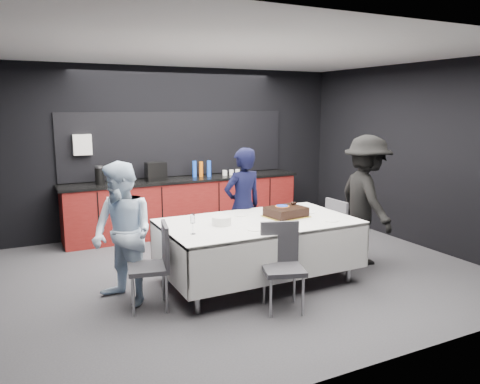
# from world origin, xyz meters

# --- Properties ---
(ground) EXTENTS (6.00, 6.00, 0.00)m
(ground) POSITION_xyz_m (0.00, 0.00, 0.00)
(ground) COLOR #3B3B40
(ground) RESTS_ON ground
(room_shell) EXTENTS (6.04, 5.04, 2.82)m
(room_shell) POSITION_xyz_m (0.00, 0.00, 1.86)
(room_shell) COLOR white
(room_shell) RESTS_ON ground
(kitchenette) EXTENTS (4.10, 0.64, 2.05)m
(kitchenette) POSITION_xyz_m (-0.02, 2.22, 0.54)
(kitchenette) COLOR #5D100E
(kitchenette) RESTS_ON ground
(party_table) EXTENTS (2.32, 1.32, 0.78)m
(party_table) POSITION_xyz_m (0.00, -0.40, 0.64)
(party_table) COLOR #99999E
(party_table) RESTS_ON ground
(cake_assembly) EXTENTS (0.54, 0.47, 0.16)m
(cake_assembly) POSITION_xyz_m (0.40, -0.38, 0.84)
(cake_assembly) COLOR gold
(cake_assembly) RESTS_ON party_table
(plate_stack) EXTENTS (0.23, 0.23, 0.10)m
(plate_stack) POSITION_xyz_m (-0.49, -0.39, 0.83)
(plate_stack) COLOR white
(plate_stack) RESTS_ON party_table
(loose_plate_near) EXTENTS (0.19, 0.19, 0.01)m
(loose_plate_near) POSITION_xyz_m (-0.23, -0.75, 0.78)
(loose_plate_near) COLOR white
(loose_plate_near) RESTS_ON party_table
(loose_plate_right_a) EXTENTS (0.18, 0.18, 0.01)m
(loose_plate_right_a) POSITION_xyz_m (0.80, -0.31, 0.78)
(loose_plate_right_a) COLOR white
(loose_plate_right_a) RESTS_ON party_table
(loose_plate_right_b) EXTENTS (0.20, 0.20, 0.01)m
(loose_plate_right_b) POSITION_xyz_m (0.79, -0.79, 0.78)
(loose_plate_right_b) COLOR white
(loose_plate_right_b) RESTS_ON party_table
(loose_plate_far) EXTENTS (0.18, 0.18, 0.01)m
(loose_plate_far) POSITION_xyz_m (-0.07, -0.06, 0.78)
(loose_plate_far) COLOR white
(loose_plate_far) RESTS_ON party_table
(fork_pile) EXTENTS (0.18, 0.12, 0.03)m
(fork_pile) POSITION_xyz_m (0.19, -0.78, 0.79)
(fork_pile) COLOR white
(fork_pile) RESTS_ON party_table
(champagne_flute) EXTENTS (0.06, 0.06, 0.22)m
(champagne_flute) POSITION_xyz_m (-0.93, -0.61, 0.94)
(champagne_flute) COLOR white
(champagne_flute) RESTS_ON party_table
(chair_left) EXTENTS (0.50, 0.50, 0.92)m
(chair_left) POSITION_xyz_m (-1.34, -0.56, 0.53)
(chair_left) COLOR #303035
(chair_left) RESTS_ON ground
(chair_right) EXTENTS (0.43, 0.43, 0.92)m
(chair_right) POSITION_xyz_m (1.29, -0.39, 0.53)
(chair_right) COLOR #303035
(chair_right) RESTS_ON ground
(chair_near) EXTENTS (0.53, 0.53, 0.92)m
(chair_near) POSITION_xyz_m (-0.13, -1.15, 0.53)
(chair_near) COLOR #303035
(chair_near) RESTS_ON ground
(person_center) EXTENTS (0.63, 0.45, 1.60)m
(person_center) POSITION_xyz_m (0.17, 0.35, 0.80)
(person_center) COLOR black
(person_center) RESTS_ON ground
(person_left) EXTENTS (0.87, 0.95, 1.57)m
(person_left) POSITION_xyz_m (-1.61, -0.29, 0.79)
(person_left) COLOR silver
(person_left) RESTS_ON ground
(person_right) EXTENTS (0.90, 1.26, 1.77)m
(person_right) POSITION_xyz_m (1.69, -0.39, 0.88)
(person_right) COLOR black
(person_right) RESTS_ON ground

